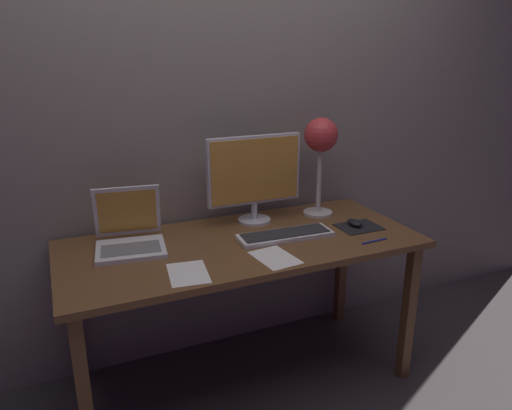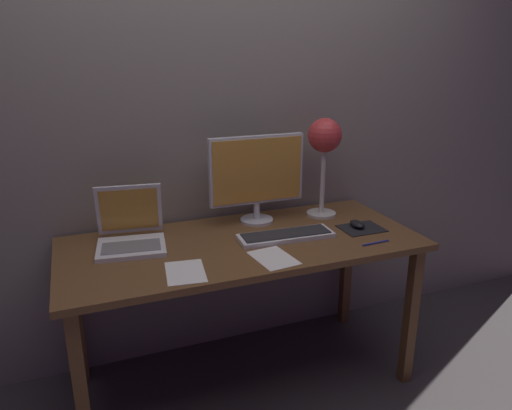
{
  "view_description": "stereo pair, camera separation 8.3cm",
  "coord_description": "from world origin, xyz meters",
  "views": [
    {
      "loc": [
        -0.74,
        -1.86,
        1.57
      ],
      "look_at": [
        0.05,
        -0.05,
        0.92
      ],
      "focal_mm": 33.74,
      "sensor_mm": 36.0,
      "label": 1
    },
    {
      "loc": [
        -0.67,
        -1.89,
        1.57
      ],
      "look_at": [
        0.05,
        -0.05,
        0.92
      ],
      "focal_mm": 33.74,
      "sensor_mm": 36.0,
      "label": 2
    }
  ],
  "objects": [
    {
      "name": "desk_lamp",
      "position": [
        0.5,
        0.18,
        1.12
      ],
      "size": [
        0.17,
        0.17,
        0.5
      ],
      "color": "beige",
      "rests_on": "desk"
    },
    {
      "name": "back_wall",
      "position": [
        0.0,
        0.4,
        1.3
      ],
      "size": [
        4.8,
        0.06,
        2.6
      ],
      "primitive_type": "cube",
      "color": "gray",
      "rests_on": "ground"
    },
    {
      "name": "desk",
      "position": [
        0.0,
        0.0,
        0.66
      ],
      "size": [
        1.6,
        0.7,
        0.74
      ],
      "color": "brown",
      "rests_on": "ground"
    },
    {
      "name": "mouse",
      "position": [
        0.57,
        -0.05,
        0.76
      ],
      "size": [
        0.06,
        0.1,
        0.03
      ],
      "primitive_type": "ellipsoid",
      "color": "black",
      "rests_on": "mousepad"
    },
    {
      "name": "paper_sheet_near_mouse",
      "position": [
        0.06,
        -0.22,
        0.74
      ],
      "size": [
        0.17,
        0.23,
        0.0
      ],
      "primitive_type": "cube",
      "rotation": [
        0.0,
        0.0,
        0.12
      ],
      "color": "white",
      "rests_on": "desk"
    },
    {
      "name": "ground_plane",
      "position": [
        0.0,
        0.0,
        0.0
      ],
      "size": [
        4.8,
        4.8,
        0.0
      ],
      "primitive_type": "plane",
      "color": "#383333",
      "rests_on": "ground"
    },
    {
      "name": "laptop",
      "position": [
        -0.47,
        0.15,
        0.81
      ],
      "size": [
        0.32,
        0.32,
        0.25
      ],
      "color": "silver",
      "rests_on": "desk"
    },
    {
      "name": "mousepad",
      "position": [
        0.58,
        -0.06,
        0.74
      ],
      "size": [
        0.2,
        0.16,
        0.0
      ],
      "primitive_type": "cube",
      "color": "black",
      "rests_on": "desk"
    },
    {
      "name": "paper_sheet_by_keyboard",
      "position": [
        -0.31,
        -0.22,
        0.74
      ],
      "size": [
        0.17,
        0.23,
        0.0
      ],
      "primitive_type": "cube",
      "rotation": [
        0.0,
        0.0,
        -0.13
      ],
      "color": "white",
      "rests_on": "desk"
    },
    {
      "name": "keyboard_main",
      "position": [
        0.2,
        -0.04,
        0.75
      ],
      "size": [
        0.45,
        0.16,
        0.03
      ],
      "color": "silver",
      "rests_on": "desk"
    },
    {
      "name": "pen",
      "position": [
        0.54,
        -0.24,
        0.74
      ],
      "size": [
        0.14,
        0.02,
        0.01
      ],
      "primitive_type": "cylinder",
      "rotation": [
        0.0,
        1.57,
        0.06
      ],
      "color": "#2633A5",
      "rests_on": "desk"
    },
    {
      "name": "monitor",
      "position": [
        0.15,
        0.21,
        0.99
      ],
      "size": [
        0.48,
        0.16,
        0.43
      ],
      "color": "silver",
      "rests_on": "desk"
    }
  ]
}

